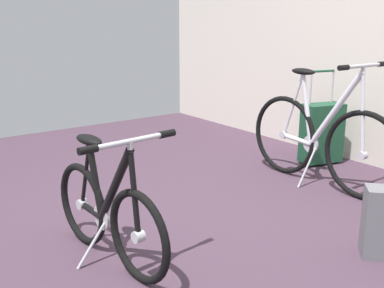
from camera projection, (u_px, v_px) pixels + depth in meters
ground_plane at (165, 237)px, 2.79m from camera, size 6.13×6.13×0.00m
folding_bike_foreground at (107, 211)px, 2.45m from camera, size 1.02×0.53×0.73m
display_bike_left at (320, 139)px, 3.58m from camera, size 1.40×0.53×0.97m
rolling_suitcase at (322, 133)px, 4.13m from camera, size 0.26×0.39×0.83m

